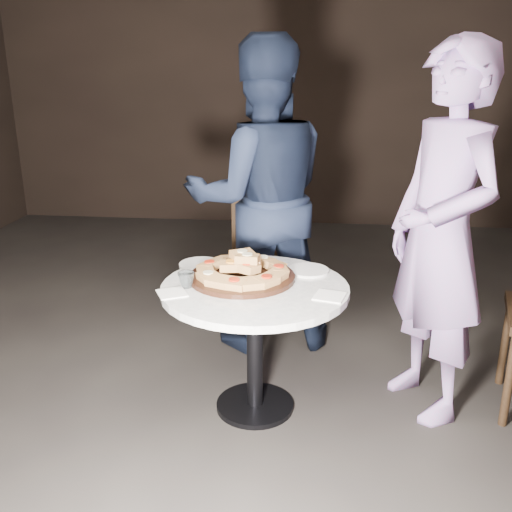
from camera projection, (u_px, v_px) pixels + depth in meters
The scene contains 12 objects.
floor at pixel (247, 394), 3.02m from camera, with size 7.00×7.00×0.00m, color black.
table at pixel (255, 309), 2.74m from camera, with size 0.98×0.98×0.67m.
serving_board at pixel (242, 277), 2.77m from camera, with size 0.52×0.52×0.02m, color black.
focaccia_pile at pixel (242, 268), 2.76m from camera, with size 0.46×0.46×0.12m.
plate_left at pixel (201, 265), 2.95m from camera, with size 0.23×0.23×0.01m, color white.
plate_right at pixel (308, 270), 2.87m from camera, with size 0.21×0.21×0.01m, color white.
water_glass at pixel (186, 280), 2.66m from camera, with size 0.08×0.08×0.07m, color silver.
napkin_near at pixel (172, 293), 2.60m from camera, with size 0.12×0.12×0.01m, color white.
napkin_far at pixel (330, 296), 2.56m from camera, with size 0.13×0.13×0.01m, color white.
chair_far at pixel (266, 237), 3.95m from camera, with size 0.46×0.48×0.91m.
diner_navy at pixel (260, 199), 3.34m from camera, with size 0.89×0.69×1.83m, color black.
diner_teal at pixel (441, 237), 2.66m from camera, with size 0.65×0.43×1.79m, color #866DA7.
Camera 1 is at (0.32, -2.61, 1.66)m, focal length 40.00 mm.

